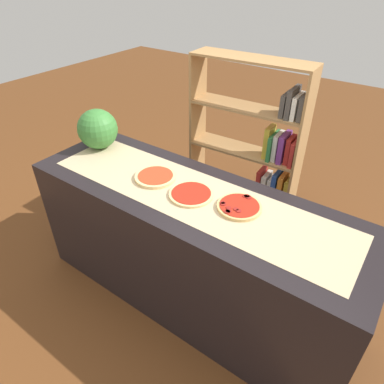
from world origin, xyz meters
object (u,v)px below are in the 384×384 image
Objects in this scene: bookshelf at (259,162)px; watermelon at (98,129)px; pizza_plain_0 at (156,177)px; pizza_plain_1 at (191,194)px; pizza_pepperoni_2 at (239,207)px.

watermelon is at bearing -137.06° from bookshelf.
pizza_plain_0 is 0.65m from watermelon.
pizza_plain_1 is 1.05× the size of pizza_pepperoni_2.
pizza_pepperoni_2 is 1.24m from watermelon.
bookshelf reaches higher than pizza_plain_0.
pizza_pepperoni_2 is 0.88× the size of watermelon.
pizza_plain_1 is 1.01m from bookshelf.
pizza_plain_1 is (0.30, -0.02, -0.00)m from pizza_plain_0.
bookshelf is at bearing 72.82° from pizza_plain_0.
pizza_pepperoni_2 is at bearing -2.91° from watermelon.
watermelon reaches higher than pizza_plain_0.
bookshelf is (-0.00, 0.98, -0.24)m from pizza_plain_1.
pizza_plain_1 is at bearing -7.21° from watermelon.
bookshelf is (0.93, 0.86, -0.37)m from watermelon.
pizza_plain_1 is 0.18× the size of bookshelf.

